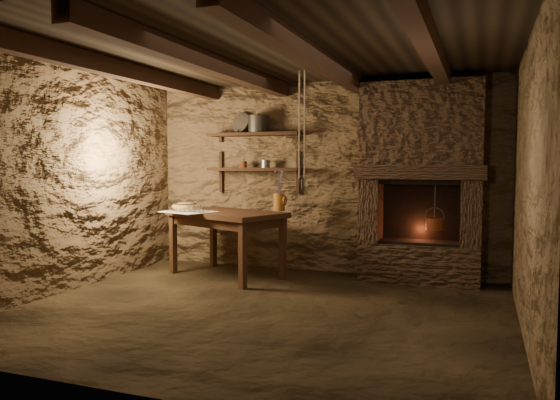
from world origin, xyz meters
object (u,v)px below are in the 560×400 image
(stoneware_jug, at_px, (279,193))
(work_table, at_px, (227,241))
(wooden_bowl, at_px, (185,207))
(red_pot, at_px, (435,223))
(iron_stockpot, at_px, (259,125))

(stoneware_jug, bearing_deg, work_table, -137.86)
(work_table, xyz_separation_m, wooden_bowl, (-0.58, 0.02, 0.41))
(red_pot, bearing_deg, wooden_bowl, -171.74)
(wooden_bowl, distance_m, red_pot, 3.02)
(iron_stockpot, bearing_deg, work_table, -108.30)
(work_table, xyz_separation_m, red_pot, (2.40, 0.45, 0.27))
(wooden_bowl, bearing_deg, iron_stockpot, 35.77)
(stoneware_jug, distance_m, wooden_bowl, 1.21)
(stoneware_jug, distance_m, red_pot, 1.85)
(wooden_bowl, xyz_separation_m, iron_stockpot, (0.77, 0.55, 1.03))
(stoneware_jug, xyz_separation_m, iron_stockpot, (-0.39, 0.29, 0.86))
(stoneware_jug, relative_size, red_pot, 0.92)
(wooden_bowl, relative_size, red_pot, 0.61)
(iron_stockpot, bearing_deg, wooden_bowl, -144.23)
(red_pot, bearing_deg, work_table, -169.42)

